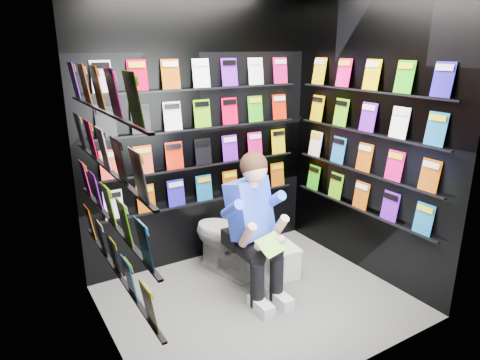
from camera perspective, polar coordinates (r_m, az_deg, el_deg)
floor at (r=3.83m, az=2.30°, el=-15.81°), size 2.40×2.40×0.00m
wall_back at (r=4.15m, az=-5.19°, el=6.27°), size 2.40×0.04×2.60m
wall_front at (r=2.57m, az=15.09°, el=-1.26°), size 2.40×0.04×2.60m
wall_left at (r=2.84m, az=-18.03°, el=0.24°), size 0.04×2.00×2.60m
wall_right at (r=4.08m, az=16.78°, el=5.41°), size 0.04×2.00×2.60m
comics_back at (r=4.12m, az=-5.00°, el=6.27°), size 2.10×0.06×1.37m
comics_left at (r=2.84m, az=-17.45°, el=0.43°), size 0.06×1.70×1.37m
comics_right at (r=4.06m, az=16.50°, el=5.44°), size 0.06×1.70×1.37m
toilet at (r=4.11m, az=-1.77°, el=-7.46°), size 0.62×0.84×0.73m
longbox at (r=4.19m, az=5.65°, el=-10.57°), size 0.24×0.38×0.27m
longbox_lid at (r=4.12m, az=5.71°, el=-8.73°), size 0.26×0.40×0.03m
reader at (r=3.66m, az=1.13°, el=-3.95°), size 0.70×0.86×1.38m
held_comic at (r=3.46m, az=4.25°, el=-8.59°), size 0.30×0.22×0.11m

